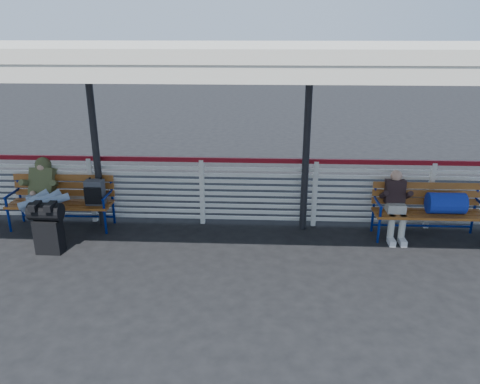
# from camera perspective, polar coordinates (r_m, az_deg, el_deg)

# --- Properties ---
(ground) EXTENTS (60.00, 60.00, 0.00)m
(ground) POSITION_cam_1_polar(r_m,az_deg,el_deg) (6.91, -6.53, -9.97)
(ground) COLOR black
(ground) RESTS_ON ground
(fence) EXTENTS (12.08, 0.08, 1.24)m
(fence) POSITION_cam_1_polar(r_m,az_deg,el_deg) (8.36, -4.65, 0.38)
(fence) COLOR silver
(fence) RESTS_ON ground
(canopy) EXTENTS (12.60, 3.60, 3.16)m
(canopy) POSITION_cam_1_polar(r_m,az_deg,el_deg) (6.89, -6.34, 16.52)
(canopy) COLOR silver
(canopy) RESTS_ON ground
(luggage_stack) EXTENTS (0.51, 0.30, 0.83)m
(luggage_stack) POSITION_cam_1_polar(r_m,az_deg,el_deg) (7.90, -22.40, -3.83)
(luggage_stack) COLOR black
(luggage_stack) RESTS_ON ground
(bench_left) EXTENTS (1.80, 0.56, 0.92)m
(bench_left) POSITION_cam_1_polar(r_m,az_deg,el_deg) (8.73, -19.90, -0.43)
(bench_left) COLOR #A56320
(bench_left) RESTS_ON ground
(bench_right) EXTENTS (1.80, 0.56, 0.92)m
(bench_right) POSITION_cam_1_polar(r_m,az_deg,el_deg) (8.42, 22.90, -1.43)
(bench_right) COLOR #A56320
(bench_right) RESTS_ON ground
(traveler_man) EXTENTS (0.94, 1.58, 0.77)m
(traveler_man) POSITION_cam_1_polar(r_m,az_deg,el_deg) (8.51, -22.94, -0.43)
(traveler_man) COLOR #91A5C4
(traveler_man) RESTS_ON ground
(companion_person) EXTENTS (0.32, 0.66, 1.15)m
(companion_person) POSITION_cam_1_polar(r_m,az_deg,el_deg) (8.21, 18.45, -1.42)
(companion_person) COLOR #B9B6A7
(companion_person) RESTS_ON ground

